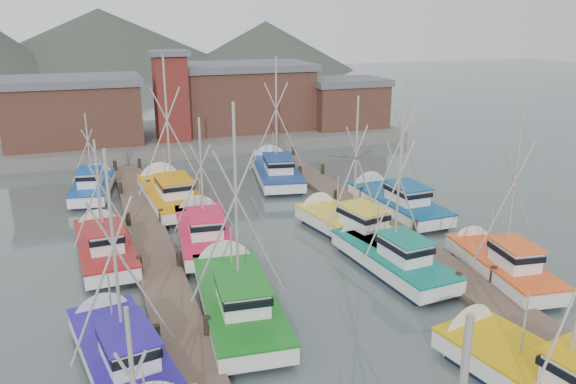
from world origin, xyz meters
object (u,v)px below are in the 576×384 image
object	(u,v)px
lookout_tower	(171,95)
boat_12	(169,193)
boat_8	(203,231)
boat_1	(545,379)
boat_4	(236,296)

from	to	relation	value
lookout_tower	boat_12	bearing A→B (deg)	-99.80
boat_8	boat_12	bearing A→B (deg)	100.96
lookout_tower	boat_12	xyz separation A→B (m)	(-2.76, -15.99, -4.86)
lookout_tower	boat_1	distance (m)	43.00
boat_1	boat_12	xyz separation A→B (m)	(-9.08, 26.26, 0.01)
lookout_tower	boat_1	world-z (taller)	lookout_tower
boat_8	boat_12	xyz separation A→B (m)	(-0.77, 8.22, 0.01)
boat_4	lookout_tower	bearing A→B (deg)	91.19
lookout_tower	boat_4	xyz separation A→B (m)	(-2.22, -32.75, -4.86)
boat_4	boat_12	size ratio (longest dim) A/B	0.92
boat_1	boat_8	size ratio (longest dim) A/B	1.06
lookout_tower	boat_8	bearing A→B (deg)	-94.70
boat_4	boat_8	xyz separation A→B (m)	(0.22, 8.54, -0.01)
boat_4	boat_1	bearing A→B (deg)	-43.01
lookout_tower	boat_1	bearing A→B (deg)	-81.49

